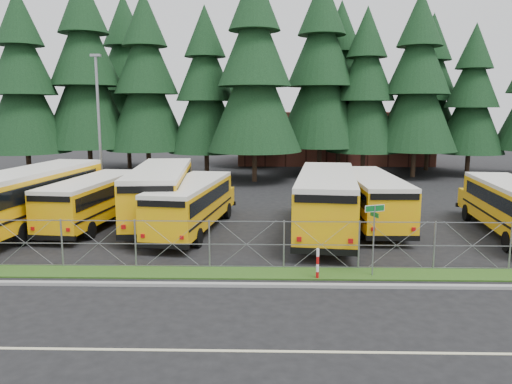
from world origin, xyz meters
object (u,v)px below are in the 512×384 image
(bus_6, at_px, (370,200))
(street_sign, at_px, (374,225))
(bus_1, at_px, (95,202))
(striped_bollard, at_px, (318,264))
(bus_0, at_px, (39,198))
(light_standard, at_px, (99,121))
(bus_5, at_px, (326,203))
(bus_east, at_px, (510,209))
(bus_3, at_px, (193,206))
(bus_2, at_px, (162,195))

(bus_6, distance_m, street_sign, 8.88)
(bus_1, xyz_separation_m, striped_bollard, (11.40, -8.60, -0.73))
(bus_0, height_order, light_standard, light_standard)
(bus_0, distance_m, bus_5, 15.48)
(striped_bollard, bearing_deg, bus_east, 33.21)
(bus_1, height_order, bus_east, bus_east)
(street_sign, bearing_deg, light_standard, 133.50)
(bus_east, distance_m, striped_bollard, 12.39)
(bus_3, height_order, bus_east, bus_east)
(street_sign, bearing_deg, bus_0, 154.72)
(bus_2, distance_m, bus_6, 11.67)
(bus_3, bearing_deg, bus_5, 6.55)
(bus_0, distance_m, light_standard, 9.93)
(bus_0, relative_size, bus_6, 1.15)
(bus_3, xyz_separation_m, bus_east, (16.14, -0.60, 0.03))
(bus_5, height_order, striped_bollard, bus_5)
(street_sign, bearing_deg, bus_east, 38.00)
(bus_1, bearing_deg, bus_east, 1.33)
(bus_2, bearing_deg, bus_east, -13.20)
(bus_5, distance_m, bus_east, 9.22)
(bus_5, bearing_deg, street_sign, -74.46)
(bus_5, relative_size, street_sign, 4.33)
(street_sign, bearing_deg, bus_2, 137.97)
(bus_3, height_order, striped_bollard, bus_3)
(bus_1, bearing_deg, bus_0, -164.84)
(bus_0, bearing_deg, bus_2, 17.77)
(bus_3, distance_m, light_standard, 13.44)
(bus_0, distance_m, bus_1, 2.96)
(bus_1, xyz_separation_m, bus_6, (15.19, 0.47, 0.08))
(bus_0, bearing_deg, street_sign, -18.62)
(bus_1, height_order, bus_2, bus_2)
(bus_1, distance_m, street_sign, 15.87)
(bus_1, bearing_deg, bus_2, 18.91)
(bus_0, height_order, bus_east, bus_0)
(bus_0, height_order, bus_6, bus_0)
(bus_3, bearing_deg, striped_bollard, -43.88)
(bus_2, bearing_deg, bus_3, -49.17)
(bus_0, xyz_separation_m, light_standard, (0.42, 9.13, 3.88))
(bus_2, bearing_deg, street_sign, -47.03)
(bus_6, distance_m, bus_east, 6.96)
(bus_5, relative_size, striped_bollard, 10.13)
(bus_6, bearing_deg, striped_bollard, -113.42)
(bus_0, bearing_deg, striped_bollard, -22.97)
(bus_3, relative_size, street_sign, 3.67)
(light_standard, bearing_deg, bus_east, -23.41)
(bus_2, bearing_deg, striped_bollard, -55.04)
(bus_0, distance_m, bus_east, 24.70)
(bus_1, distance_m, bus_2, 3.63)
(bus_1, distance_m, bus_5, 12.63)
(bus_5, height_order, street_sign, bus_5)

